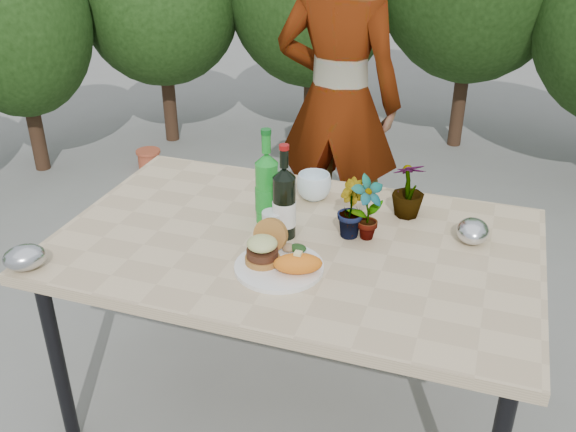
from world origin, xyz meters
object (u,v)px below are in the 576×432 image
(dinner_plate, at_px, (279,267))
(person, at_px, (338,102))
(patio_table, at_px, (296,254))
(wine_bottle, at_px, (284,204))

(dinner_plate, xyz_separation_m, person, (-0.17, 1.34, 0.10))
(patio_table, height_order, dinner_plate, dinner_plate)
(patio_table, xyz_separation_m, dinner_plate, (0.01, -0.19, 0.06))
(dinner_plate, distance_m, person, 1.35)
(dinner_plate, height_order, wine_bottle, wine_bottle)
(patio_table, xyz_separation_m, person, (-0.16, 1.15, 0.17))
(wine_bottle, bearing_deg, patio_table, -37.90)
(patio_table, distance_m, dinner_plate, 0.20)
(patio_table, distance_m, person, 1.17)
(wine_bottle, height_order, person, person)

